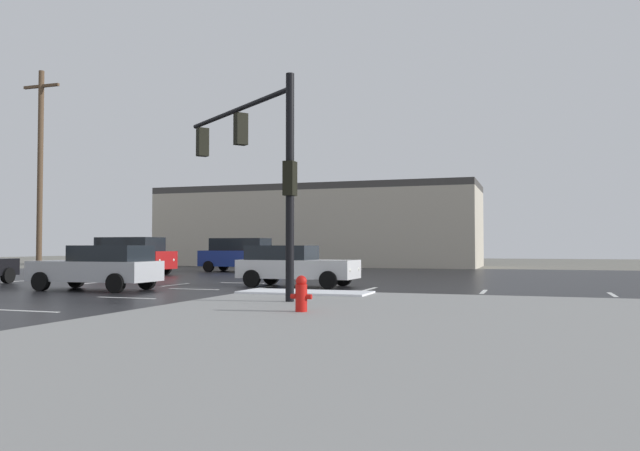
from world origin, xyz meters
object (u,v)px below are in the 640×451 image
Objects in this scene: fire_hydrant at (301,293)px; traffic_signal_mast at (257,155)px; suv_red at (130,255)px; sedan_white at (294,265)px; suv_blue at (240,254)px; utility_pole_far at (40,169)px; sedan_silver at (99,267)px.

traffic_signal_mast is at bearing 127.66° from fire_hydrant.
suv_red is (-15.86, 16.04, 0.55)m from fire_hydrant.
sedan_white is at bearing -25.11° from suv_red.
suv_red is (-3.90, -5.60, 0.00)m from suv_blue.
traffic_signal_mast is at bearing 117.32° from suv_blue.
suv_blue reaches higher than sedan_white.
suv_blue reaches higher than fire_hydrant.
traffic_signal_mast is 5.58m from fire_hydrant.
traffic_signal_mast is 18.62m from suv_red.
traffic_signal_mast is 1.31× the size of sedan_white.
suv_blue is 12.10m from utility_pole_far.
sedan_white is 16.51m from utility_pole_far.
traffic_signal_mast is at bearing -77.42° from sedan_white.
traffic_signal_mast reaches higher than fire_hydrant.
fire_hydrant is 0.17× the size of sedan_white.
sedan_silver is (2.33, -16.13, -0.24)m from suv_blue.
fire_hydrant is 23.89m from utility_pole_far.
sedan_silver is at bearing -38.22° from utility_pole_far.
traffic_signal_mast is 7.23m from sedan_white.
sedan_white is (-1.29, 6.29, -3.33)m from traffic_signal_mast.
sedan_white is 13.59m from suv_red.
suv_red is (-6.23, 10.53, 0.24)m from sedan_silver.
traffic_signal_mast is 1.21× the size of suv_red.
suv_blue is at bearing 58.14° from suv_red.
suv_red is 0.46× the size of utility_pole_far.
fire_hydrant is (2.58, -3.35, -3.64)m from traffic_signal_mast.
sedan_white is at bearing 111.90° from fire_hydrant.
suv_blue is (-9.37, 18.29, -3.09)m from traffic_signal_mast.
suv_blue is 0.45× the size of utility_pole_far.
utility_pole_far is (-7.35, -8.51, 4.48)m from suv_blue.
utility_pole_far is at bearing -136.84° from suv_red.
sedan_silver is 0.93× the size of suv_red.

